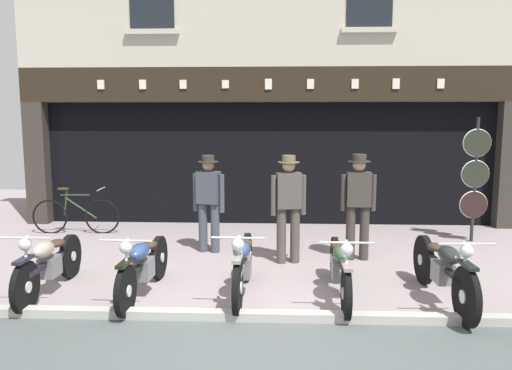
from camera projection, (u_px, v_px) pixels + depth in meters
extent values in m
cube|color=gray|center=(268.00, 228.00, 10.64)|extent=(22.34, 10.00, 0.08)
cube|color=#A9A79E|center=(258.00, 319.00, 5.77)|extent=(22.34, 0.16, 0.18)
cube|color=black|center=(270.00, 156.00, 12.74)|extent=(9.51, 4.00, 2.60)
cube|color=#332D28|center=(38.00, 163.00, 10.86)|extent=(0.44, 0.36, 2.60)
cube|color=#332D28|center=(508.00, 165.00, 10.41)|extent=(0.44, 0.36, 2.60)
cube|color=black|center=(268.00, 157.00, 10.99)|extent=(9.10, 0.03, 2.18)
cube|color=black|center=(268.00, 84.00, 10.35)|extent=(10.34, 0.24, 0.70)
cube|color=silver|center=(101.00, 85.00, 10.38)|extent=(0.14, 0.03, 0.19)
cube|color=silver|center=(143.00, 84.00, 10.34)|extent=(0.14, 0.03, 0.19)
cube|color=silver|center=(183.00, 84.00, 10.30)|extent=(0.14, 0.03, 0.18)
cube|color=silver|center=(225.00, 84.00, 10.26)|extent=(0.14, 0.03, 0.16)
cube|color=silver|center=(268.00, 84.00, 10.22)|extent=(0.14, 0.03, 0.21)
cube|color=silver|center=(310.00, 84.00, 10.18)|extent=(0.14, 0.03, 0.20)
cube|color=silver|center=(355.00, 84.00, 10.14)|extent=(0.14, 0.03, 0.19)
cube|color=silver|center=(396.00, 84.00, 10.10)|extent=(0.14, 0.03, 0.21)
cube|color=silver|center=(441.00, 84.00, 10.06)|extent=(0.14, 0.03, 0.19)
cube|color=#B9B29F|center=(152.00, 32.00, 10.15)|extent=(1.10, 0.12, 0.10)
cube|color=#B9B29F|center=(369.00, 30.00, 9.95)|extent=(1.10, 0.12, 0.10)
cylinder|color=black|center=(25.00, 287.00, 5.94)|extent=(0.08, 0.63, 0.63)
cylinder|color=silver|center=(25.00, 287.00, 5.94)|extent=(0.10, 0.14, 0.14)
cylinder|color=black|center=(70.00, 256.00, 7.25)|extent=(0.09, 0.63, 0.63)
cylinder|color=silver|center=(70.00, 256.00, 7.25)|extent=(0.11, 0.14, 0.14)
cube|color=black|center=(50.00, 261.00, 6.58)|extent=(0.08, 1.22, 0.07)
cube|color=slate|center=(50.00, 266.00, 6.59)|extent=(0.20, 0.32, 0.26)
ellipsoid|color=tan|center=(43.00, 250.00, 6.39)|extent=(0.22, 0.46, 0.20)
ellipsoid|color=#38281E|center=(57.00, 243.00, 6.79)|extent=(0.20, 0.30, 0.10)
cube|color=black|center=(23.00, 260.00, 5.89)|extent=(0.10, 0.36, 0.04)
sphere|color=silver|center=(25.00, 245.00, 5.93)|extent=(0.15, 0.15, 0.15)
cylinder|color=silver|center=(25.00, 238.00, 5.92)|extent=(0.62, 0.03, 0.02)
cylinder|color=silver|center=(25.00, 262.00, 5.94)|extent=(0.04, 0.22, 0.62)
cylinder|color=black|center=(126.00, 291.00, 5.83)|extent=(0.10, 0.62, 0.61)
cylinder|color=silver|center=(126.00, 291.00, 5.83)|extent=(0.11, 0.14, 0.14)
cylinder|color=black|center=(159.00, 257.00, 7.20)|extent=(0.11, 0.62, 0.61)
cylinder|color=silver|center=(159.00, 257.00, 7.20)|extent=(0.12, 0.14, 0.14)
cube|color=black|center=(144.00, 263.00, 6.50)|extent=(0.13, 1.28, 0.07)
cube|color=slate|center=(144.00, 269.00, 6.51)|extent=(0.21, 0.33, 0.26)
ellipsoid|color=navy|center=(139.00, 252.00, 6.31)|extent=(0.24, 0.47, 0.20)
ellipsoid|color=#38281E|center=(149.00, 245.00, 6.72)|extent=(0.21, 0.31, 0.10)
cube|color=black|center=(125.00, 263.00, 5.78)|extent=(0.12, 0.36, 0.04)
sphere|color=silver|center=(126.00, 247.00, 5.82)|extent=(0.15, 0.15, 0.15)
cylinder|color=silver|center=(126.00, 241.00, 5.81)|extent=(0.62, 0.05, 0.02)
cylinder|color=silver|center=(126.00, 266.00, 5.83)|extent=(0.05, 0.24, 0.62)
cylinder|color=black|center=(238.00, 288.00, 5.86)|extent=(0.09, 0.67, 0.66)
cylinder|color=silver|center=(238.00, 288.00, 5.86)|extent=(0.10, 0.15, 0.15)
cylinder|color=black|center=(247.00, 256.00, 7.16)|extent=(0.10, 0.67, 0.66)
cylinder|color=silver|center=(247.00, 256.00, 7.16)|extent=(0.11, 0.15, 0.15)
cube|color=gray|center=(243.00, 262.00, 6.49)|extent=(0.10, 1.22, 0.07)
cube|color=slate|center=(243.00, 267.00, 6.50)|extent=(0.21, 0.32, 0.26)
ellipsoid|color=navy|center=(242.00, 250.00, 6.31)|extent=(0.23, 0.46, 0.20)
ellipsoid|color=#38281E|center=(245.00, 243.00, 6.71)|extent=(0.21, 0.30, 0.10)
cube|color=gray|center=(237.00, 258.00, 5.81)|extent=(0.11, 0.36, 0.04)
sphere|color=silver|center=(238.00, 245.00, 5.85)|extent=(0.15, 0.15, 0.15)
cylinder|color=silver|center=(238.00, 238.00, 5.84)|extent=(0.62, 0.04, 0.02)
cylinder|color=silver|center=(238.00, 263.00, 5.86)|extent=(0.04, 0.28, 0.60)
cylinder|color=black|center=(346.00, 294.00, 5.75)|extent=(0.08, 0.61, 0.61)
cylinder|color=silver|center=(346.00, 294.00, 5.75)|extent=(0.10, 0.14, 0.13)
cylinder|color=black|center=(335.00, 258.00, 7.17)|extent=(0.09, 0.61, 0.61)
cylinder|color=silver|center=(335.00, 258.00, 7.17)|extent=(0.11, 0.14, 0.13)
cube|color=gray|center=(340.00, 265.00, 6.44)|extent=(0.09, 1.32, 0.07)
cube|color=slate|center=(340.00, 270.00, 6.45)|extent=(0.21, 0.32, 0.26)
ellipsoid|color=#2E4D2C|center=(342.00, 253.00, 6.25)|extent=(0.23, 0.46, 0.20)
ellipsoid|color=#38281E|center=(338.00, 246.00, 6.68)|extent=(0.21, 0.30, 0.10)
cube|color=gray|center=(347.00, 266.00, 5.71)|extent=(0.11, 0.36, 0.04)
sphere|color=silver|center=(347.00, 250.00, 5.74)|extent=(0.15, 0.15, 0.15)
cylinder|color=silver|center=(347.00, 243.00, 5.73)|extent=(0.62, 0.03, 0.02)
cylinder|color=silver|center=(346.00, 268.00, 5.75)|extent=(0.04, 0.24, 0.62)
cylinder|color=black|center=(466.00, 297.00, 5.55)|extent=(0.10, 0.68, 0.68)
cylinder|color=silver|center=(466.00, 297.00, 5.55)|extent=(0.11, 0.15, 0.15)
cylinder|color=black|center=(424.00, 260.00, 6.98)|extent=(0.11, 0.68, 0.68)
cylinder|color=silver|center=(424.00, 260.00, 6.98)|extent=(0.12, 0.15, 0.15)
cube|color=black|center=(443.00, 267.00, 6.25)|extent=(0.12, 1.33, 0.07)
cube|color=slate|center=(443.00, 272.00, 6.26)|extent=(0.21, 0.33, 0.26)
ellipsoid|color=#232828|center=(449.00, 255.00, 6.05)|extent=(0.24, 0.47, 0.20)
ellipsoid|color=#38281E|center=(436.00, 247.00, 6.48)|extent=(0.21, 0.31, 0.10)
cube|color=black|center=(468.00, 265.00, 5.50)|extent=(0.11, 0.36, 0.04)
sphere|color=silver|center=(466.00, 251.00, 5.54)|extent=(0.15, 0.15, 0.15)
cylinder|color=silver|center=(467.00, 244.00, 5.53)|extent=(0.62, 0.05, 0.02)
cylinder|color=silver|center=(466.00, 270.00, 5.55)|extent=(0.05, 0.29, 0.60)
cylinder|color=#3D424C|center=(215.00, 227.00, 8.57)|extent=(0.15, 0.15, 0.86)
cylinder|color=#3D424C|center=(203.00, 227.00, 8.63)|extent=(0.15, 0.15, 0.86)
cube|color=#3D424C|center=(209.00, 187.00, 8.51)|extent=(0.42, 0.30, 0.54)
cube|color=white|center=(211.00, 183.00, 8.61)|extent=(0.14, 0.05, 0.30)
cube|color=brown|center=(211.00, 183.00, 8.62)|extent=(0.05, 0.02, 0.28)
cylinder|color=#3D424C|center=(222.00, 193.00, 8.46)|extent=(0.09, 0.09, 0.65)
cylinder|color=#3D424C|center=(196.00, 192.00, 8.59)|extent=(0.09, 0.09, 0.65)
sphere|color=#9E7A5B|center=(208.00, 165.00, 8.46)|extent=(0.20, 0.20, 0.20)
cylinder|color=#332D28|center=(208.00, 162.00, 8.45)|extent=(0.34, 0.34, 0.01)
cylinder|color=#332D28|center=(208.00, 158.00, 8.44)|extent=(0.21, 0.21, 0.11)
cylinder|color=#47423D|center=(295.00, 235.00, 7.98)|extent=(0.15, 0.15, 0.90)
cylinder|color=#47423D|center=(281.00, 235.00, 7.94)|extent=(0.15, 0.15, 0.90)
cube|color=#47423D|center=(289.00, 191.00, 7.86)|extent=(0.42, 0.29, 0.56)
cube|color=silver|center=(287.00, 185.00, 7.97)|extent=(0.14, 0.05, 0.31)
cube|color=black|center=(287.00, 186.00, 7.98)|extent=(0.05, 0.02, 0.29)
cylinder|color=#47423D|center=(303.00, 195.00, 7.91)|extent=(0.09, 0.09, 0.63)
cylinder|color=#47423D|center=(274.00, 196.00, 7.84)|extent=(0.09, 0.09, 0.63)
sphere|color=tan|center=(289.00, 166.00, 7.81)|extent=(0.20, 0.20, 0.20)
cylinder|color=brown|center=(289.00, 162.00, 7.80)|extent=(0.33, 0.33, 0.01)
cylinder|color=brown|center=(289.00, 159.00, 7.80)|extent=(0.21, 0.21, 0.11)
cylinder|color=#38332D|center=(364.00, 232.00, 8.14)|extent=(0.15, 0.15, 0.90)
cylinder|color=#38332D|center=(350.00, 232.00, 8.14)|extent=(0.15, 0.15, 0.90)
cube|color=#38332D|center=(359.00, 189.00, 8.04)|extent=(0.38, 0.22, 0.55)
cube|color=silver|center=(358.00, 184.00, 8.15)|extent=(0.14, 0.02, 0.31)
cube|color=brown|center=(357.00, 185.00, 8.16)|extent=(0.05, 0.01, 0.29)
cylinder|color=#38332D|center=(373.00, 193.00, 8.04)|extent=(0.09, 0.09, 0.58)
cylinder|color=#38332D|center=(344.00, 193.00, 8.06)|extent=(0.09, 0.09, 0.58)
sphere|color=tan|center=(359.00, 165.00, 7.99)|extent=(0.21, 0.21, 0.21)
cylinder|color=#332D28|center=(359.00, 161.00, 7.98)|extent=(0.35, 0.35, 0.01)
cylinder|color=#332D28|center=(359.00, 158.00, 7.98)|extent=(0.22, 0.22, 0.11)
cylinder|color=#232328|center=(475.00, 180.00, 9.23)|extent=(0.06, 0.06, 2.29)
cylinder|color=#23281E|center=(477.00, 143.00, 9.12)|extent=(0.49, 0.03, 0.49)
torus|color=silver|center=(477.00, 143.00, 9.13)|extent=(0.51, 0.04, 0.51)
cylinder|color=#23281E|center=(475.00, 174.00, 9.20)|extent=(0.49, 0.03, 0.49)
torus|color=silver|center=(475.00, 174.00, 9.21)|extent=(0.51, 0.04, 0.51)
cylinder|color=black|center=(474.00, 205.00, 9.27)|extent=(0.49, 0.03, 0.49)
torus|color=beige|center=(473.00, 204.00, 9.29)|extent=(0.51, 0.04, 0.51)
cube|color=beige|center=(166.00, 148.00, 10.91)|extent=(0.66, 0.02, 0.99)
cube|color=#511E19|center=(165.00, 129.00, 10.84)|extent=(0.66, 0.01, 0.20)
torus|color=black|center=(102.00, 217.00, 9.99)|extent=(0.69, 0.07, 0.69)
torus|color=black|center=(50.00, 217.00, 9.99)|extent=(0.69, 0.07, 0.69)
cylinder|color=#23381E|center=(81.00, 208.00, 9.96)|extent=(0.62, 0.06, 0.44)
cylinder|color=#23381E|center=(75.00, 195.00, 9.93)|extent=(0.57, 0.05, 0.03)
cylinder|color=#23381E|center=(66.00, 202.00, 9.95)|extent=(0.11, 0.03, 0.52)
ellipsoid|color=#332319|center=(63.00, 189.00, 9.91)|extent=(0.24, 0.13, 0.06)
cylinder|color=silver|center=(101.00, 189.00, 9.91)|extent=(0.04, 0.50, 0.02)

